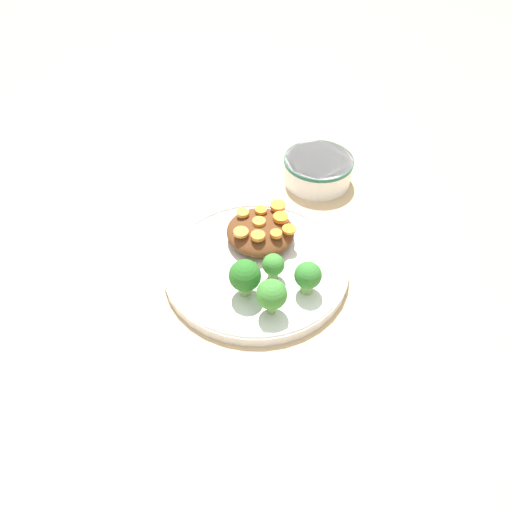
% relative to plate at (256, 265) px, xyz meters
% --- Properties ---
extents(ground_plane, '(4.00, 4.00, 0.00)m').
position_rel_plate_xyz_m(ground_plane, '(0.00, 0.00, -0.01)').
color(ground_plane, tan).
extents(plate, '(0.28, 0.28, 0.02)m').
position_rel_plate_xyz_m(plate, '(0.00, 0.00, 0.00)').
color(plate, silver).
rests_on(plate, ground_plane).
extents(dip_bowl, '(0.13, 0.13, 0.05)m').
position_rel_plate_xyz_m(dip_bowl, '(-0.19, 0.17, 0.02)').
color(dip_bowl, white).
rests_on(dip_bowl, ground_plane).
extents(stew_mound, '(0.11, 0.11, 0.03)m').
position_rel_plate_xyz_m(stew_mound, '(-0.05, 0.02, 0.02)').
color(stew_mound, '#5B3319').
rests_on(stew_mound, plate).
extents(broccoli_floret_0, '(0.05, 0.05, 0.06)m').
position_rel_plate_xyz_m(broccoli_floret_0, '(0.05, -0.03, 0.04)').
color(broccoli_floret_0, '#7FA85B').
rests_on(broccoli_floret_0, plate).
extents(broccoli_floret_1, '(0.04, 0.04, 0.05)m').
position_rel_plate_xyz_m(broccoli_floret_1, '(0.07, 0.06, 0.04)').
color(broccoli_floret_1, '#7FA85B').
rests_on(broccoli_floret_1, plate).
extents(broccoli_floret_2, '(0.04, 0.04, 0.06)m').
position_rel_plate_xyz_m(broccoli_floret_2, '(0.10, -0.01, 0.04)').
color(broccoli_floret_2, '#7FA85B').
rests_on(broccoli_floret_2, plate).
extents(broccoli_floret_3, '(0.03, 0.03, 0.04)m').
position_rel_plate_xyz_m(broccoli_floret_3, '(0.04, 0.02, 0.03)').
color(broccoli_floret_3, '#759E51').
rests_on(broccoli_floret_3, plate).
extents(carrot_slice_0, '(0.02, 0.02, 0.01)m').
position_rel_plate_xyz_m(carrot_slice_0, '(-0.08, -0.00, 0.04)').
color(carrot_slice_0, orange).
rests_on(carrot_slice_0, stew_mound).
extents(carrot_slice_1, '(0.02, 0.02, 0.01)m').
position_rel_plate_xyz_m(carrot_slice_1, '(-0.02, 0.04, 0.04)').
color(carrot_slice_1, orange).
rests_on(carrot_slice_1, stew_mound).
extents(carrot_slice_2, '(0.02, 0.02, 0.01)m').
position_rel_plate_xyz_m(carrot_slice_2, '(-0.08, 0.06, 0.04)').
color(carrot_slice_2, orange).
rests_on(carrot_slice_2, stew_mound).
extents(carrot_slice_3, '(0.02, 0.02, 0.01)m').
position_rel_plate_xyz_m(carrot_slice_3, '(-0.05, 0.02, 0.04)').
color(carrot_slice_3, orange).
rests_on(carrot_slice_3, stew_mound).
extents(carrot_slice_4, '(0.02, 0.02, 0.00)m').
position_rel_plate_xyz_m(carrot_slice_4, '(-0.03, -0.01, 0.04)').
color(carrot_slice_4, orange).
rests_on(carrot_slice_4, stew_mound).
extents(carrot_slice_5, '(0.02, 0.02, 0.01)m').
position_rel_plate_xyz_m(carrot_slice_5, '(-0.05, 0.05, 0.04)').
color(carrot_slice_5, orange).
rests_on(carrot_slice_5, stew_mound).
extents(carrot_slice_6, '(0.02, 0.02, 0.00)m').
position_rel_plate_xyz_m(carrot_slice_6, '(-0.08, 0.03, 0.04)').
color(carrot_slice_6, orange).
rests_on(carrot_slice_6, stew_mound).
extents(carrot_slice_7, '(0.02, 0.02, 0.01)m').
position_rel_plate_xyz_m(carrot_slice_7, '(-0.02, 0.01, 0.04)').
color(carrot_slice_7, orange).
rests_on(carrot_slice_7, stew_mound).
extents(carrot_slice_8, '(0.02, 0.02, 0.00)m').
position_rel_plate_xyz_m(carrot_slice_8, '(-0.02, 0.06, 0.04)').
color(carrot_slice_8, orange).
rests_on(carrot_slice_8, stew_mound).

